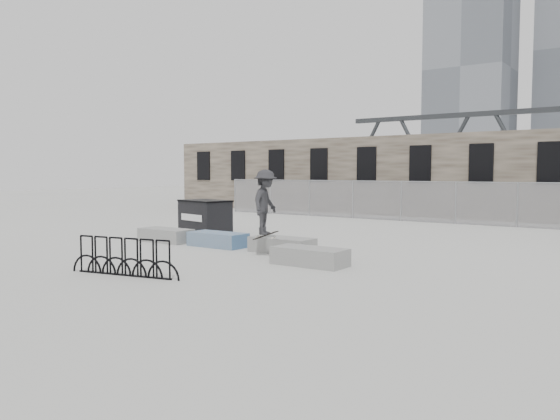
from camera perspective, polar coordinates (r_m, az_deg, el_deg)
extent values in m
plane|color=#B7B7B2|center=(17.52, -3.90, -4.11)|extent=(120.00, 120.00, 0.00)
cube|color=brown|center=(31.60, 15.27, 3.46)|extent=(36.00, 2.50, 4.50)
cube|color=black|center=(39.19, -7.98, 4.59)|extent=(1.20, 0.12, 2.00)
cube|color=black|center=(37.05, -4.39, 4.66)|extent=(1.20, 0.12, 2.00)
cube|color=black|center=(35.07, -0.37, 4.70)|extent=(1.20, 0.12, 2.00)
cube|color=black|center=(33.29, 4.10, 4.73)|extent=(1.20, 0.12, 2.00)
cube|color=black|center=(31.72, 9.04, 4.73)|extent=(1.20, 0.12, 2.00)
cube|color=black|center=(30.42, 14.45, 4.69)|extent=(1.20, 0.12, 2.00)
cube|color=black|center=(29.40, 20.28, 4.59)|extent=(1.20, 0.12, 2.00)
cube|color=black|center=(28.71, 26.46, 4.44)|extent=(1.20, 0.12, 2.00)
cylinder|color=gray|center=(34.02, -4.74, 1.51)|extent=(0.06, 0.06, 2.00)
cylinder|color=gray|center=(32.31, -1.03, 1.39)|extent=(0.06, 0.06, 2.00)
cylinder|color=gray|center=(30.74, 3.08, 1.26)|extent=(0.06, 0.06, 2.00)
cylinder|color=gray|center=(29.35, 7.60, 1.10)|extent=(0.06, 0.06, 2.00)
cylinder|color=gray|center=(28.16, 12.54, 0.91)|extent=(0.06, 0.06, 2.00)
cylinder|color=gray|center=(27.19, 17.88, 0.71)|extent=(0.06, 0.06, 2.00)
cylinder|color=gray|center=(26.48, 23.54, 0.49)|extent=(0.06, 0.06, 2.00)
cube|color=#99999E|center=(28.16, 12.54, 0.91)|extent=(22.00, 0.02, 2.00)
cylinder|color=gray|center=(28.12, 12.57, 2.95)|extent=(22.00, 0.04, 0.04)
cube|color=gray|center=(19.70, -11.85, -2.60)|extent=(2.00, 0.90, 0.47)
cube|color=#2D471E|center=(19.68, -11.86, -2.09)|extent=(1.76, 0.66, 0.10)
cube|color=#305C91|center=(18.19, -6.52, -3.08)|extent=(2.00, 0.90, 0.47)
cube|color=#2D471E|center=(18.17, -6.52, -2.54)|extent=(1.76, 0.66, 0.10)
cube|color=gray|center=(16.71, 0.21, -3.68)|extent=(2.00, 0.90, 0.47)
cube|color=#2D471E|center=(16.69, 0.21, -3.09)|extent=(1.76, 0.66, 0.10)
cube|color=gray|center=(14.50, 3.13, -4.87)|extent=(2.00, 0.90, 0.47)
cube|color=#2D471E|center=(14.47, 3.13, -4.19)|extent=(1.76, 0.66, 0.10)
cube|color=black|center=(21.66, -7.84, -0.83)|extent=(2.24, 1.62, 1.32)
cube|color=black|center=(21.62, -7.86, 0.97)|extent=(2.30, 1.68, 0.06)
cube|color=white|center=(21.31, -9.24, -0.79)|extent=(1.39, 0.32, 0.25)
cube|color=black|center=(13.59, -15.99, -6.54)|extent=(2.65, 0.64, 0.04)
torus|color=black|center=(14.25, -19.53, -4.38)|extent=(0.88, 0.24, 0.89)
torus|color=black|center=(13.95, -18.17, -4.52)|extent=(0.88, 0.24, 0.89)
torus|color=black|center=(13.66, -16.76, -4.67)|extent=(0.88, 0.24, 0.89)
torus|color=black|center=(13.38, -15.28, -4.82)|extent=(0.88, 0.24, 0.89)
torus|color=black|center=(13.10, -13.73, -4.98)|extent=(0.88, 0.24, 0.89)
torus|color=black|center=(12.84, -12.12, -5.14)|extent=(0.88, 0.24, 0.89)
cube|color=slate|center=(109.50, 19.29, 13.52)|extent=(14.00, 12.00, 42.00)
cube|color=gray|center=(75.08, 11.33, 3.56)|extent=(2.00, 3.00, 4.00)
imported|color=#2A2A2D|center=(15.82, -1.53, 0.83)|extent=(0.98, 1.36, 1.89)
cube|color=black|center=(15.90, -1.52, -2.67)|extent=(0.78, 0.30, 0.30)
cylinder|color=beige|center=(16.02, -2.47, -2.80)|extent=(0.06, 0.03, 0.06)
cylinder|color=beige|center=(16.13, -2.16, -2.76)|extent=(0.06, 0.03, 0.06)
cylinder|color=beige|center=(15.68, -0.86, -2.95)|extent=(0.06, 0.03, 0.06)
cylinder|color=beige|center=(15.80, -0.56, -2.90)|extent=(0.06, 0.03, 0.06)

